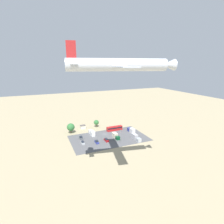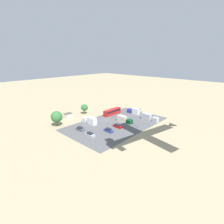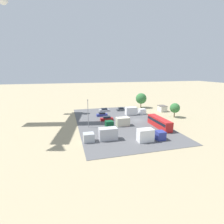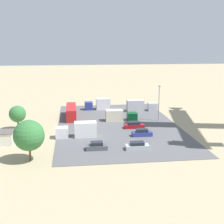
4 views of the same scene
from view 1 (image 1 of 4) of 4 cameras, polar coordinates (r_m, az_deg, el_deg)
The scene contains 16 objects.
ground_plane at distance 122.42m, azimuth -2.34°, elevation -7.23°, with size 400.00×400.00×0.00m, color tan.
parking_lot_surface at distance 116.02m, azimuth -1.00°, elevation -8.50°, with size 49.38×29.03×0.08m.
shed_building at distance 134.01m, azimuth -9.48°, elevation -4.82°, with size 4.00×3.28×2.62m.
bus at distance 128.27m, azimuth 0.81°, elevation -5.32°, with size 11.76×2.60×3.11m.
parked_car_0 at distance 111.61m, azimuth -1.87°, elevation -9.10°, with size 1.88×4.69×1.56m.
parked_car_1 at distance 109.25m, azimuth -5.01°, elevation -9.70°, with size 1.72×4.37×1.60m.
parked_car_2 at distance 116.77m, azimuth -10.12°, elevation -8.23°, with size 1.93×4.03×1.50m.
parked_car_3 at distance 109.74m, azimuth -9.57°, elevation -9.79°, with size 1.88×4.55×1.44m.
parked_truck_0 at distance 114.25m, azimuth 7.71°, elevation -8.19°, with size 2.51×9.05×3.27m.
parked_truck_1 at distance 125.43m, azimuth 6.36°, elevation -5.97°, with size 2.42×7.61×3.35m.
parked_truck_2 at distance 116.13m, azimuth 1.20°, elevation -7.76°, with size 2.52×8.15×2.83m.
parked_truck_3 at distance 121.22m, azimuth -6.57°, elevation -6.76°, with size 2.40×8.74×3.25m.
tree_near_shed at distance 125.51m, azimuth -13.32°, elevation -4.83°, with size 5.33×5.33×7.25m.
tree_apron_mid at distance 135.17m, azimuth -5.15°, elevation -3.41°, with size 3.88×3.88×5.69m.
light_pole_lot_centre at distance 105.74m, azimuth 2.77°, elevation -7.96°, with size 0.90×0.28×9.14m.
airplane at distance 61.04m, azimuth 3.51°, elevation 15.14°, with size 37.99×31.22×9.41m.
Camera 1 is at (40.27, 105.93, 46.29)m, focal length 28.00 mm.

